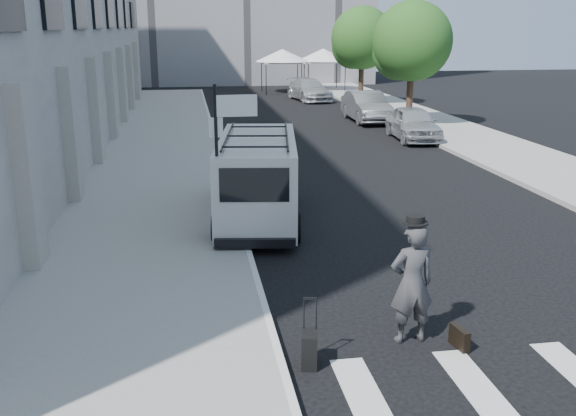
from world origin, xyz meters
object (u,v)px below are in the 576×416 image
object	(u,v)px
parked_car_c	(309,90)
suitcase	(310,349)
parked_car_a	(413,123)
briefcase	(459,338)
cargo_van	(258,177)
parked_car_b	(366,107)
businessman	(412,283)

from	to	relation	value
parked_car_c	suitcase	bearing A→B (deg)	-108.73
parked_car_a	briefcase	bearing A→B (deg)	-103.57
cargo_van	parked_car_b	distance (m)	18.37
parked_car_a	suitcase	bearing A→B (deg)	-109.91
cargo_van	parked_car_a	size ratio (longest dim) A/B	1.36
cargo_van	parked_car_c	distance (m)	27.73
suitcase	parked_car_b	bearing A→B (deg)	84.58
parked_car_b	parked_car_c	xyz separation A→B (m)	(-1.08, 10.21, -0.07)
briefcase	parked_car_b	size ratio (longest dim) A/B	0.09
cargo_van	parked_car_b	bearing A→B (deg)	73.72
suitcase	parked_car_c	size ratio (longest dim) A/B	0.21
businessman	parked_car_c	world-z (taller)	businessman
briefcase	suitcase	size ratio (longest dim) A/B	0.43
suitcase	parked_car_b	size ratio (longest dim) A/B	0.21
suitcase	parked_car_b	world-z (taller)	parked_car_b
briefcase	parked_car_c	xyz separation A→B (m)	(4.18, 34.27, 0.54)
briefcase	businessman	bearing A→B (deg)	145.31
cargo_van	briefcase	bearing A→B (deg)	-64.61
businessman	parked_car_b	bearing A→B (deg)	-108.29
suitcase	parked_car_c	distance (m)	35.08
briefcase	cargo_van	world-z (taller)	cargo_van
parked_car_a	parked_car_b	xyz separation A→B (m)	(-0.48, 5.78, 0.05)
parked_car_b	businessman	bearing A→B (deg)	-103.73
briefcase	suitcase	distance (m)	2.40
businessman	briefcase	world-z (taller)	businessman
businessman	suitcase	distance (m)	1.92
businessman	parked_car_a	bearing A→B (deg)	-113.93
businessman	parked_car_a	world-z (taller)	businessman
parked_car_a	cargo_van	bearing A→B (deg)	-122.36
parked_car_c	parked_car_a	bearing A→B (deg)	-92.37
cargo_van	businessman	bearing A→B (deg)	-69.04
suitcase	parked_car_a	world-z (taller)	parked_car_a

